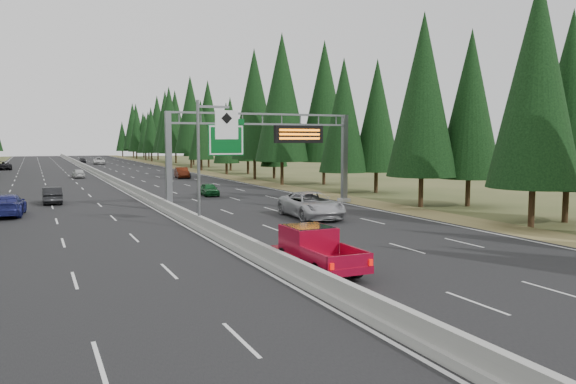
{
  "coord_description": "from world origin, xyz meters",
  "views": [
    {
      "loc": [
        -9.32,
        -8.84,
        5.6
      ],
      "look_at": [
        3.8,
        20.0,
        2.68
      ],
      "focal_mm": 35.0,
      "sensor_mm": 36.0,
      "label": 1
    }
  ],
  "objects": [
    {
      "name": "road",
      "position": [
        0.0,
        80.0,
        0.04
      ],
      "size": [
        32.0,
        260.0,
        0.08
      ],
      "primitive_type": "cube",
      "color": "black",
      "rests_on": "ground"
    },
    {
      "name": "shoulder_right",
      "position": [
        17.8,
        80.0,
        0.03
      ],
      "size": [
        3.6,
        260.0,
        0.06
      ],
      "primitive_type": "cube",
      "color": "olive",
      "rests_on": "ground"
    },
    {
      "name": "median_barrier",
      "position": [
        0.0,
        80.0,
        0.41
      ],
      "size": [
        0.7,
        260.0,
        0.85
      ],
      "color": "gray",
      "rests_on": "road"
    },
    {
      "name": "sign_gantry",
      "position": [
        8.92,
        34.88,
        5.27
      ],
      "size": [
        16.75,
        0.98,
        7.8
      ],
      "color": "slate",
      "rests_on": "road"
    },
    {
      "name": "hov_sign_pole",
      "position": [
        0.58,
        24.97,
        4.72
      ],
      "size": [
        2.8,
        0.5,
        8.0
      ],
      "color": "slate",
      "rests_on": "road"
    },
    {
      "name": "tree_row_right",
      "position": [
        21.88,
        73.63,
        9.61
      ],
      "size": [
        12.21,
        245.82,
        18.88
      ],
      "color": "black",
      "rests_on": "ground"
    },
    {
      "name": "silver_minivan",
      "position": [
        8.68,
        26.72,
        1.0
      ],
      "size": [
        3.45,
        6.81,
        1.85
      ],
      "primitive_type": "imported",
      "rotation": [
        0.0,
        0.0,
        -0.06
      ],
      "color": "#A5A6AA",
      "rests_on": "road"
    },
    {
      "name": "red_pickup",
      "position": [
        1.5,
        12.36,
        1.09
      ],
      "size": [
        1.99,
        5.58,
        1.82
      ],
      "color": "black",
      "rests_on": "road"
    },
    {
      "name": "car_ahead_green",
      "position": [
        6.66,
        45.41,
        0.71
      ],
      "size": [
        1.68,
        3.79,
        1.27
      ],
      "primitive_type": "imported",
      "rotation": [
        0.0,
        0.0,
        -0.05
      ],
      "color": "#114D21",
      "rests_on": "road"
    },
    {
      "name": "car_ahead_dkred",
      "position": [
        10.6,
        72.78,
        0.87
      ],
      "size": [
        2.14,
        4.91,
        1.57
      ],
      "primitive_type": "imported",
      "rotation": [
        0.0,
        0.0,
        -0.1
      ],
      "color": "#501A0B",
      "rests_on": "road"
    },
    {
      "name": "car_ahead_dkgrey",
      "position": [
        10.82,
        73.04,
        0.73
      ],
      "size": [
        2.13,
        4.6,
        1.3
      ],
      "primitive_type": "imported",
      "rotation": [
        0.0,
        0.0,
        -0.07
      ],
      "color": "black",
      "rests_on": "road"
    },
    {
      "name": "car_ahead_white",
      "position": [
        4.68,
        128.41,
        0.84
      ],
      "size": [
        2.83,
        5.63,
        1.53
      ],
      "primitive_type": "imported",
      "rotation": [
        0.0,
        0.0,
        -0.05
      ],
      "color": "silver",
      "rests_on": "road"
    },
    {
      "name": "car_ahead_far",
      "position": [
        1.9,
        139.14,
        0.72
      ],
      "size": [
        1.67,
        3.82,
        1.28
      ],
      "primitive_type": "imported",
      "rotation": [
        0.0,
        0.0,
        -0.04
      ],
      "color": "black",
      "rests_on": "road"
    },
    {
      "name": "car_onc_near",
      "position": [
        -7.91,
        44.28,
        0.81
      ],
      "size": [
        1.59,
        4.45,
        1.46
      ],
      "primitive_type": "imported",
      "rotation": [
        0.0,
        0.0,
        3.15
      ],
      "color": "black",
      "rests_on": "road"
    },
    {
      "name": "car_onc_blue",
      "position": [
        -11.16,
        36.72,
        0.89
      ],
      "size": [
        2.65,
        5.73,
        1.62
      ],
      "primitive_type": "imported",
      "rotation": [
        0.0,
        0.0,
        3.07
      ],
      "color": "navy",
      "rests_on": "road"
    },
    {
      "name": "car_onc_white",
      "position": [
        -3.29,
        79.28,
        0.76
      ],
      "size": [
        1.83,
        4.09,
        1.37
      ],
      "primitive_type": "imported",
      "rotation": [
        0.0,
        0.0,
        3.2
      ],
      "color": "silver",
      "rests_on": "road"
    },
    {
      "name": "car_onc_far",
      "position": [
        -14.5,
        109.8,
        0.91
      ],
      "size": [
        3.28,
        6.17,
        1.65
      ],
      "primitive_type": "imported",
      "rotation": [
        0.0,
        0.0,
        3.24
      ],
      "color": "black",
      "rests_on": "road"
    }
  ]
}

